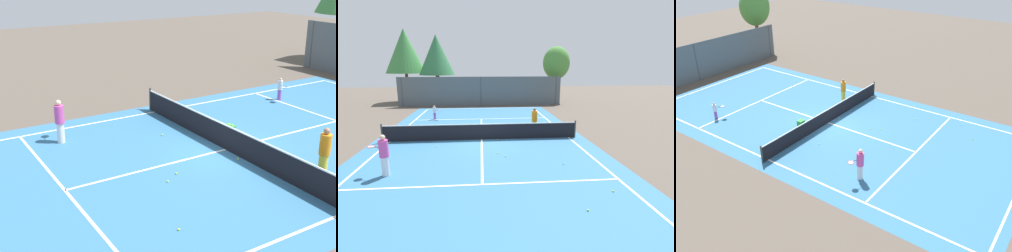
# 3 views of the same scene
# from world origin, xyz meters

# --- Properties ---
(ground_plane) EXTENTS (80.00, 80.00, 0.00)m
(ground_plane) POSITION_xyz_m (0.00, 0.00, 0.00)
(ground_plane) COLOR brown
(court_surface) EXTENTS (13.00, 25.00, 0.01)m
(court_surface) POSITION_xyz_m (0.00, 0.00, 0.00)
(court_surface) COLOR teal
(court_surface) RESTS_ON ground_plane
(tennis_net) EXTENTS (11.90, 0.10, 1.10)m
(tennis_net) POSITION_xyz_m (0.00, 0.00, 0.51)
(tennis_net) COLOR #333833
(tennis_net) RESTS_ON ground_plane
(player_0) EXTENTS (0.81, 0.60, 1.18)m
(player_0) POSITION_xyz_m (-3.88, 6.61, 0.62)
(player_0) COLOR purple
(player_0) RESTS_ON ground_plane
(player_1) EXTENTS (0.96, 0.58, 1.77)m
(player_1) POSITION_xyz_m (-4.02, -5.13, 0.91)
(player_1) COLOR silver
(player_1) RESTS_ON ground_plane
(player_2) EXTENTS (0.37, 0.37, 1.74)m
(player_2) POSITION_xyz_m (3.54, 1.26, 0.89)
(player_2) COLOR yellow
(player_2) RESTS_ON ground_plane
(ball_crate) EXTENTS (0.42, 0.35, 0.43)m
(ball_crate) POSITION_xyz_m (-1.31, 1.24, 0.18)
(ball_crate) COLOR green
(ball_crate) RESTS_ON ground_plane
(tennis_ball_0) EXTENTS (0.07, 0.07, 0.07)m
(tennis_ball_0) POSITION_xyz_m (-2.58, -1.31, 0.03)
(tennis_ball_0) COLOR #CCE533
(tennis_ball_0) RESTS_ON ground_plane
(tennis_ball_2) EXTENTS (0.07, 0.07, 0.07)m
(tennis_ball_2) POSITION_xyz_m (1.19, -3.34, 0.03)
(tennis_ball_2) COLOR #CCE533
(tennis_ball_2) RESTS_ON ground_plane
(tennis_ball_3) EXTENTS (0.07, 0.07, 0.07)m
(tennis_ball_3) POSITION_xyz_m (3.78, -4.57, 0.03)
(tennis_ball_3) COLOR #CCE533
(tennis_ball_3) RESTS_ON ground_plane
(tennis_ball_5) EXTENTS (0.07, 0.07, 0.07)m
(tennis_ball_5) POSITION_xyz_m (0.97, -0.21, 0.03)
(tennis_ball_5) COLOR #CCE533
(tennis_ball_5) RESTS_ON ground_plane
(tennis_ball_6) EXTENTS (0.07, 0.07, 0.07)m
(tennis_ball_6) POSITION_xyz_m (0.84, -2.79, 0.03)
(tennis_ball_6) COLOR #CCE533
(tennis_ball_6) RESTS_ON ground_plane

